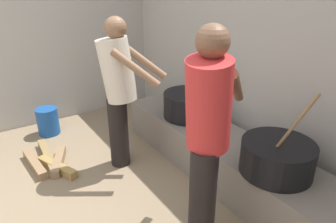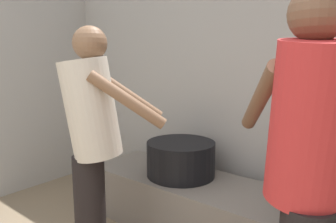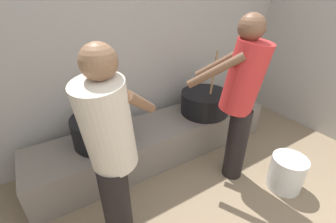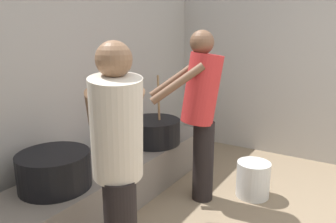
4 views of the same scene
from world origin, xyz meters
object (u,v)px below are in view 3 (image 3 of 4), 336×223
(cook_in_cream_shirt, at_px, (111,149))
(cook_in_red_shirt, at_px, (241,95))
(cooking_pot_main, at_px, (205,102))
(cooking_pot_secondary, at_px, (101,129))
(bucket_white_plastic, at_px, (286,173))

(cook_in_cream_shirt, bearing_deg, cook_in_red_shirt, 3.24)
(cooking_pot_main, height_order, cook_in_red_shirt, cook_in_red_shirt)
(cooking_pot_secondary, bearing_deg, bucket_white_plastic, -37.88)
(cook_in_red_shirt, xyz_separation_m, bucket_white_plastic, (0.33, -0.43, -0.74))
(cooking_pot_secondary, height_order, bucket_white_plastic, cooking_pot_secondary)
(cooking_pot_main, xyz_separation_m, cooking_pot_secondary, (-1.24, 0.07, 0.01))
(cook_in_red_shirt, distance_m, cook_in_cream_shirt, 1.24)
(cook_in_red_shirt, distance_m, bucket_white_plastic, 0.92)
(cooking_pot_main, bearing_deg, bucket_white_plastic, -79.65)
(cooking_pot_secondary, relative_size, cook_in_cream_shirt, 0.36)
(cooking_pot_main, distance_m, cooking_pot_secondary, 1.25)
(cooking_pot_secondary, distance_m, cook_in_red_shirt, 1.35)
(cooking_pot_main, height_order, bucket_white_plastic, cooking_pot_main)
(cooking_pot_secondary, distance_m, bucket_white_plastic, 1.86)
(cook_in_cream_shirt, xyz_separation_m, bucket_white_plastic, (1.57, -0.36, -0.70))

